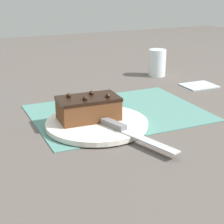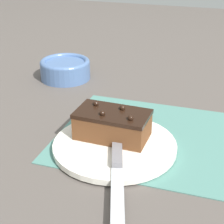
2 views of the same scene
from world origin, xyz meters
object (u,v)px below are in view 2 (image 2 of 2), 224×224
(serving_knife, at_px, (117,168))
(cake_plate, at_px, (115,145))
(chocolate_cake, at_px, (112,124))
(small_bowl, at_px, (65,69))

(serving_knife, bearing_deg, cake_plate, -87.11)
(chocolate_cake, relative_size, small_bowl, 1.04)
(chocolate_cake, distance_m, small_bowl, 0.40)
(chocolate_cake, distance_m, serving_knife, 0.12)
(cake_plate, bearing_deg, serving_knife, -69.49)
(small_bowl, bearing_deg, cake_plate, -51.97)
(small_bowl, bearing_deg, chocolate_cake, -51.31)
(serving_knife, xyz_separation_m, small_bowl, (-0.30, 0.43, 0.01))
(cake_plate, bearing_deg, chocolate_cake, 117.97)
(chocolate_cake, bearing_deg, serving_knife, -67.86)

